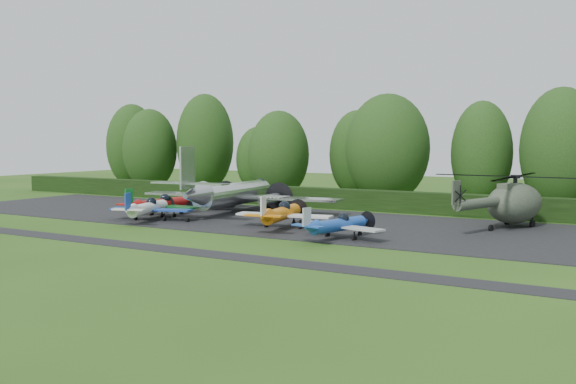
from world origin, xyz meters
The scene contains 19 objects.
ground centered at (0.00, 0.00, 0.00)m, with size 160.00×160.00×0.00m, color #284B15.
apron centered at (0.00, 10.00, 0.00)m, with size 70.00×18.00×0.01m, color black.
taxiway_verge centered at (0.00, -6.00, 0.00)m, with size 70.00×2.00×0.00m, color black.
hedgerow centered at (0.00, 21.00, 0.00)m, with size 90.00×1.60×2.00m, color black.
transport_plane centered at (-6.35, 12.33, 1.83)m, with size 20.53×15.74×6.58m.
light_plane_red centered at (-10.02, 6.46, 1.18)m, with size 7.39×7.77×2.84m.
light_plane_white centered at (-8.91, 3.74, 1.15)m, with size 7.19×7.56×2.76m.
light_plane_orange centered at (3.16, 5.48, 1.22)m, with size 7.62×8.01×2.93m.
light_plane_blue centered at (9.19, 3.03, 1.05)m, with size 6.54×6.87×2.51m.
helicopter centered at (18.46, 15.50, 2.22)m, with size 12.85×15.04×4.14m.
tree_0 centered at (-17.09, 33.22, 4.26)m, with size 5.62×5.62×8.56m.
tree_2 centered at (-32.23, 29.49, 5.52)m, with size 7.33×7.33×11.07m.
tree_3 centered at (-37.43, 31.55, 5.97)m, with size 7.34×7.34×11.96m.
tree_5 centered at (19.93, 29.36, 5.95)m, with size 7.57×7.57×11.92m.
tree_6 centered at (2.40, 29.19, 5.94)m, with size 9.15×9.15×11.89m.
tree_7 centered at (-10.49, 27.57, 5.13)m, with size 7.14×7.14×10.28m.
tree_8 centered at (-2.98, 33.18, 5.18)m, with size 6.62×6.62×10.38m.
tree_10 centered at (-24.86, 32.22, 6.49)m, with size 7.66×7.66×13.01m.
tree_11 centered at (12.07, 31.11, 5.46)m, with size 6.26×6.26×10.94m.
Camera 1 is at (28.40, -36.65, 6.94)m, focal length 40.00 mm.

